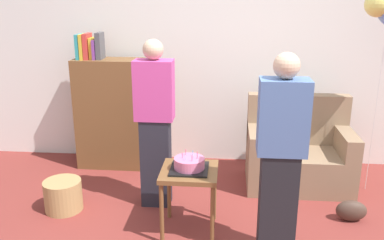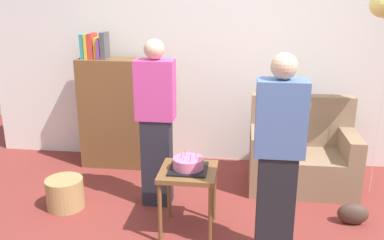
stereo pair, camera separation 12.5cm
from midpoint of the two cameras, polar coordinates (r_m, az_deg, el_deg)
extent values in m
cube|color=silver|center=(4.99, 3.97, 9.35)|extent=(6.00, 0.10, 2.70)
cube|color=#8C7054|center=(4.64, 13.65, -6.50)|extent=(1.10, 0.70, 0.40)
cube|color=#8C7054|center=(4.73, 13.61, 0.16)|extent=(1.10, 0.16, 0.56)
cube|color=#8C7054|center=(4.47, 7.97, -2.64)|extent=(0.16, 0.70, 0.24)
cube|color=#8C7054|center=(4.62, 19.70, -2.87)|extent=(0.16, 0.70, 0.24)
cube|color=brown|center=(5.00, -11.79, 0.84)|extent=(0.80, 0.36, 1.30)
cube|color=teal|center=(4.95, -15.94, 9.73)|extent=(0.04, 0.23, 0.28)
cube|color=gold|center=(4.93, -15.45, 9.76)|extent=(0.04, 0.24, 0.28)
cube|color=red|center=(4.92, -14.92, 9.82)|extent=(0.05, 0.22, 0.29)
cube|color=gold|center=(4.90, -14.33, 9.56)|extent=(0.04, 0.17, 0.24)
cube|color=#7F3D93|center=(4.89, -13.87, 9.45)|extent=(0.03, 0.22, 0.22)
cube|color=#4C4C51|center=(4.87, -13.32, 9.93)|extent=(0.06, 0.19, 0.30)
cube|color=brown|center=(3.54, -1.39, -7.17)|extent=(0.48, 0.48, 0.04)
cylinder|color=brown|center=(3.51, -5.25, -12.78)|extent=(0.04, 0.04, 0.54)
cylinder|color=brown|center=(3.47, 1.78, -13.14)|extent=(0.04, 0.04, 0.54)
cylinder|color=brown|center=(3.88, -4.13, -9.71)|extent=(0.04, 0.04, 0.54)
cylinder|color=brown|center=(3.84, 2.17, -9.99)|extent=(0.04, 0.04, 0.54)
cube|color=black|center=(3.52, -1.40, -6.76)|extent=(0.32, 0.32, 0.02)
cylinder|color=#D66B93|center=(3.50, -1.40, -5.97)|extent=(0.26, 0.26, 0.09)
cylinder|color=#EA668C|center=(3.46, -0.31, -4.87)|extent=(0.01, 0.01, 0.06)
cylinder|color=#66B2E5|center=(3.53, -0.90, -4.61)|extent=(0.01, 0.01, 0.05)
cylinder|color=#EA668C|center=(3.54, -1.88, -4.48)|extent=(0.01, 0.01, 0.05)
cylinder|color=#EA668C|center=(3.48, -2.38, -4.92)|extent=(0.01, 0.01, 0.05)
cylinder|color=#66B2E5|center=(3.43, -2.00, -5.25)|extent=(0.01, 0.01, 0.05)
cylinder|color=#EA668C|center=(3.42, -1.05, -5.32)|extent=(0.01, 0.01, 0.05)
cube|color=#23232D|center=(4.07, -5.86, -5.81)|extent=(0.28, 0.20, 0.88)
cube|color=#C6428E|center=(3.85, -6.18, 4.11)|extent=(0.36, 0.22, 0.56)
sphere|color=#D1A889|center=(3.78, -6.36, 9.65)|extent=(0.19, 0.19, 0.19)
cube|color=black|center=(3.32, 10.60, -11.60)|extent=(0.28, 0.20, 0.88)
cube|color=#4C6BA3|center=(3.05, 11.33, 0.39)|extent=(0.36, 0.22, 0.56)
sphere|color=#D1A889|center=(2.96, 11.75, 7.36)|extent=(0.19, 0.19, 0.19)
cylinder|color=#A88451|center=(4.26, -18.18, -9.86)|extent=(0.36, 0.36, 0.30)
ellipsoid|color=#473328|center=(4.14, 20.30, -11.67)|extent=(0.28, 0.14, 0.20)
cylinder|color=silver|center=(4.56, 23.29, 1.19)|extent=(0.00, 0.00, 1.75)
sphere|color=#E5D666|center=(4.41, 23.54, 14.48)|extent=(0.25, 0.25, 0.25)
camera|label=1|loc=(0.06, -90.99, -0.30)|focal=38.64mm
camera|label=2|loc=(0.06, 89.01, 0.30)|focal=38.64mm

